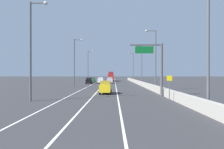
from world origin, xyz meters
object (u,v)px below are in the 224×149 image
overhead_sign_gantry (156,63)px  car_white_5 (100,80)px  car_red_2 (111,78)px  lamp_post_left_far (89,64)px  speed_advisory_sign (169,86)px  lamp_post_left_mid (75,60)px  car_black_1 (89,81)px  car_yellow_4 (106,87)px  box_truck (111,77)px  lamp_post_right_second (154,56)px  lamp_post_right_near (206,35)px  car_silver_0 (110,80)px  car_green_3 (93,80)px  lamp_post_left_near (32,45)px  lamp_post_right_third (141,62)px  lamp_post_right_fourth (133,65)px

overhead_sign_gantry → car_white_5: bearing=105.2°
car_red_2 → lamp_post_left_far: bearing=-110.7°
speed_advisory_sign → car_white_5: speed_advisory_sign is taller
lamp_post_left_mid → car_black_1: 15.19m
car_yellow_4 → box_truck: bearing=89.9°
lamp_post_right_second → car_yellow_4: 12.75m
lamp_post_right_near → lamp_post_left_mid: (-17.43, 31.99, 0.00)m
car_silver_0 → car_white_5: (-3.09, -1.09, -0.00)m
car_green_3 → car_white_5: car_white_5 is taller
overhead_sign_gantry → lamp_post_right_near: 11.52m
lamp_post_right_near → lamp_post_left_near: 18.54m
lamp_post_right_second → car_silver_0: lamp_post_right_second is taller
lamp_post_right_near → lamp_post_right_third: bearing=89.8°
lamp_post_right_third → lamp_post_right_near: bearing=-90.2°
lamp_post_left_far → lamp_post_right_third: bearing=-40.0°
lamp_post_right_third → car_yellow_4: lamp_post_right_third is taller
lamp_post_right_fourth → car_black_1: 25.06m
overhead_sign_gantry → car_yellow_4: bearing=154.0°
car_black_1 → car_green_3: (0.02, 10.32, -0.06)m
car_red_2 → car_white_5: bearing=-95.8°
car_black_1 → lamp_post_right_near: bearing=-71.2°
car_black_1 → lamp_post_right_second: bearing=-57.4°
lamp_post_right_second → lamp_post_right_fourth: size_ratio=1.00×
car_white_5 → lamp_post_left_near: bearing=-96.8°
car_silver_0 → car_white_5: size_ratio=1.01×
overhead_sign_gantry → lamp_post_left_far: lamp_post_left_far is taller
speed_advisory_sign → lamp_post_right_second: bearing=85.0°
overhead_sign_gantry → car_black_1: bearing=111.6°
car_red_2 → car_yellow_4: bearing=-89.9°
lamp_post_left_mid → car_white_5: lamp_post_left_mid is taller
overhead_sign_gantry → lamp_post_left_far: bearing=108.2°
lamp_post_left_mid → lamp_post_right_fourth: bearing=62.6°
car_white_5 → lamp_post_right_near: bearing=-76.0°
car_red_2 → car_yellow_4: size_ratio=1.13×
speed_advisory_sign → car_silver_0: 45.35m
lamp_post_right_near → box_truck: (-9.20, 68.80, -4.79)m
car_black_1 → box_truck: (6.51, 22.80, 0.84)m
lamp_post_right_fourth → car_red_2: lamp_post_right_fourth is taller
car_green_3 → car_white_5: (3.31, -6.72, 0.08)m
car_red_2 → lamp_post_right_fourth: bearing=-57.3°
speed_advisory_sign → lamp_post_right_near: (1.50, -6.01, 4.86)m
lamp_post_right_near → lamp_post_left_mid: same height
car_silver_0 → car_yellow_4: size_ratio=1.11×
car_yellow_4 → lamp_post_left_mid: bearing=115.3°
lamp_post_right_near → lamp_post_left_far: same height
overhead_sign_gantry → box_truck: 58.13m
lamp_post_right_third → car_red_2: lamp_post_right_third is taller
car_silver_0 → car_yellow_4: car_yellow_4 is taller
lamp_post_left_near → car_silver_0: lamp_post_left_near is taller
lamp_post_left_far → lamp_post_right_second: bearing=-64.7°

